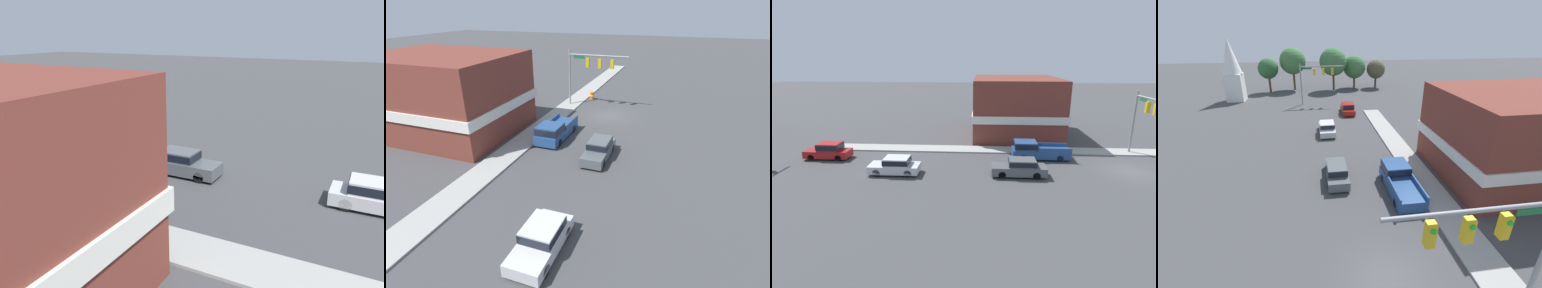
{
  "view_description": "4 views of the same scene",
  "coord_description": "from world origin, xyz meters",
  "views": [
    {
      "loc": [
        17.63,
        20.89,
        8.72
      ],
      "look_at": [
        -0.91,
        11.4,
        2.35
      ],
      "focal_mm": 35.0,
      "sensor_mm": 36.0,
      "label": 1
    },
    {
      "loc": [
        -7.51,
        31.65,
        11.51
      ],
      "look_at": [
        -0.96,
        13.42,
        2.47
      ],
      "focal_mm": 28.0,
      "sensor_mm": 36.0,
      "label": 2
    },
    {
      "loc": [
        -26.35,
        13.6,
        9.98
      ],
      "look_at": [
        -1.39,
        15.18,
        2.73
      ],
      "focal_mm": 28.0,
      "sensor_mm": 36.0,
      "label": 3
    },
    {
      "loc": [
        -3.3,
        -8.93,
        12.09
      ],
      "look_at": [
        -0.22,
        12.23,
        2.44
      ],
      "focal_mm": 24.0,
      "sensor_mm": 36.0,
      "label": 4
    }
  ],
  "objects": [
    {
      "name": "car_second_ahead",
      "position": [
        -1.82,
        21.24,
        0.79
      ],
      "size": [
        1.88,
        4.43,
        1.53
      ],
      "color": "black",
      "rests_on": "ground"
    },
    {
      "name": "pickup_truck_parked",
      "position": [
        3.23,
        8.15,
        0.89
      ],
      "size": [
        2.13,
        5.73,
        1.8
      ],
      "color": "black",
      "rests_on": "ground"
    },
    {
      "name": "sidewalk_curb",
      "position": [
        5.7,
        0.0,
        0.07
      ],
      "size": [
        2.4,
        60.0,
        0.14
      ],
      "color": "#9E9E99",
      "rests_on": "ground"
    },
    {
      "name": "car_lead",
      "position": [
        -1.67,
        10.29,
        0.8
      ],
      "size": [
        1.76,
        4.72,
        1.55
      ],
      "color": "black",
      "rests_on": "ground"
    },
    {
      "name": "corner_brick_building",
      "position": [
        14.03,
        9.29,
        3.65
      ],
      "size": [
        13.55,
        11.16,
        7.45
      ],
      "color": "brown",
      "rests_on": "ground"
    },
    {
      "name": "near_signal_assembly",
      "position": [
        3.32,
        -2.37,
        4.92
      ],
      "size": [
        7.19,
        0.49,
        6.71
      ],
      "color": "gray",
      "rests_on": "ground"
    },
    {
      "name": "ground_plane",
      "position": [
        0.0,
        0.0,
        0.0
      ],
      "size": [
        200.0,
        200.0,
        0.0
      ],
      "primitive_type": "plane",
      "color": "#424244"
    },
    {
      "name": "construction_barrel",
      "position": [
        3.9,
        -5.59,
        0.49
      ],
      "size": [
        0.59,
        0.59,
        0.96
      ],
      "color": "orange",
      "rests_on": "ground"
    }
  ]
}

